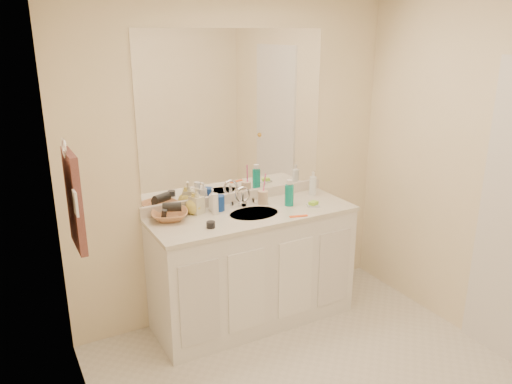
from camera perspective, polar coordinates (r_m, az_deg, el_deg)
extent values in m
cube|color=#FDECC6|center=(3.78, -2.37, 3.50)|extent=(2.60, 0.02, 2.40)
cube|color=#FDECC6|center=(2.21, -17.87, -8.09)|extent=(0.02, 2.60, 2.40)
cube|color=#FDECC6|center=(3.65, 26.17, 1.13)|extent=(0.02, 2.60, 2.40)
cube|color=white|center=(3.82, -0.36, -8.76)|extent=(1.50, 0.55, 0.85)
cube|color=beige|center=(3.64, -0.38, -2.56)|extent=(1.52, 0.57, 0.03)
cube|color=silver|center=(3.84, -2.22, -0.60)|extent=(1.52, 0.03, 0.08)
cylinder|color=#B9B6A2|center=(3.62, -0.23, -2.61)|extent=(0.37, 0.37, 0.02)
cylinder|color=silver|center=(3.75, -1.54, -0.81)|extent=(0.02, 0.02, 0.11)
cube|color=white|center=(3.70, -2.40, 8.89)|extent=(1.48, 0.01, 1.20)
cylinder|color=#153C96|center=(3.67, -4.25, -1.26)|extent=(0.11, 0.11, 0.11)
cylinder|color=beige|center=(3.79, 0.79, -0.63)|extent=(0.10, 0.10, 0.10)
cylinder|color=#E63C94|center=(3.77, 0.93, 0.80)|extent=(0.02, 0.04, 0.18)
cylinder|color=#0B8F7B|center=(3.77, 3.81, -0.37)|extent=(0.08, 0.08, 0.16)
cylinder|color=white|center=(4.04, 6.51, 0.72)|extent=(0.06, 0.06, 0.15)
cube|color=silver|center=(3.79, 6.57, -1.53)|extent=(0.12, 0.11, 0.01)
cube|color=#9BDC35|center=(3.78, 6.58, -1.26)|extent=(0.08, 0.06, 0.02)
cube|color=#FF551A|center=(3.57, 4.90, -2.76)|extent=(0.14, 0.06, 0.01)
cylinder|color=black|center=(3.37, -5.19, -3.74)|extent=(0.07, 0.07, 0.04)
cylinder|color=white|center=(3.59, -4.71, -1.38)|extent=(0.06, 0.06, 0.15)
imported|color=white|center=(3.66, -4.97, -0.88)|extent=(0.08, 0.08, 0.17)
imported|color=beige|center=(3.61, -6.80, -0.99)|extent=(0.11, 0.11, 0.19)
imported|color=#DAC855|center=(3.62, -7.16, -1.30)|extent=(0.14, 0.14, 0.15)
imported|color=#AD6F46|center=(3.54, -9.82, -2.65)|extent=(0.32, 0.32, 0.06)
cylinder|color=black|center=(3.53, -9.57, -1.70)|extent=(0.15, 0.11, 0.07)
torus|color=silver|center=(2.84, -21.10, 4.75)|extent=(0.01, 0.11, 0.11)
cube|color=#55302D|center=(2.92, -20.06, -0.94)|extent=(0.04, 0.32, 0.55)
cube|color=white|center=(2.71, -19.93, -1.21)|extent=(0.01, 0.08, 0.13)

